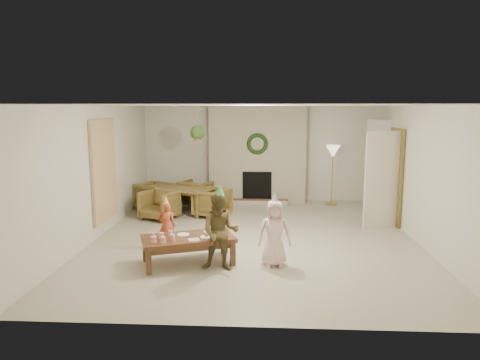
# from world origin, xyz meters

# --- Properties ---
(floor) EXTENTS (7.00, 7.00, 0.00)m
(floor) POSITION_xyz_m (0.00, 0.00, 0.00)
(floor) COLOR #B7B29E
(floor) RESTS_ON ground
(ceiling) EXTENTS (7.00, 7.00, 0.00)m
(ceiling) POSITION_xyz_m (0.00, 0.00, 2.50)
(ceiling) COLOR white
(ceiling) RESTS_ON wall_back
(wall_back) EXTENTS (7.00, 0.00, 7.00)m
(wall_back) POSITION_xyz_m (0.00, 3.50, 1.25)
(wall_back) COLOR silver
(wall_back) RESTS_ON floor
(wall_front) EXTENTS (7.00, 0.00, 7.00)m
(wall_front) POSITION_xyz_m (0.00, -3.50, 1.25)
(wall_front) COLOR silver
(wall_front) RESTS_ON floor
(wall_left) EXTENTS (0.00, 7.00, 7.00)m
(wall_left) POSITION_xyz_m (-3.00, 0.00, 1.25)
(wall_left) COLOR silver
(wall_left) RESTS_ON floor
(wall_right) EXTENTS (0.00, 7.00, 7.00)m
(wall_right) POSITION_xyz_m (3.00, 0.00, 1.25)
(wall_right) COLOR silver
(wall_right) RESTS_ON floor
(fireplace_mass) EXTENTS (2.50, 0.40, 2.50)m
(fireplace_mass) POSITION_xyz_m (0.00, 3.30, 1.25)
(fireplace_mass) COLOR #4F1915
(fireplace_mass) RESTS_ON floor
(fireplace_hearth) EXTENTS (1.60, 0.30, 0.12)m
(fireplace_hearth) POSITION_xyz_m (0.00, 2.95, 0.06)
(fireplace_hearth) COLOR #622C1B
(fireplace_hearth) RESTS_ON floor
(fireplace_firebox) EXTENTS (0.75, 0.12, 0.75)m
(fireplace_firebox) POSITION_xyz_m (0.00, 3.12, 0.45)
(fireplace_firebox) COLOR black
(fireplace_firebox) RESTS_ON floor
(fireplace_wreath) EXTENTS (0.54, 0.10, 0.54)m
(fireplace_wreath) POSITION_xyz_m (0.00, 3.07, 1.55)
(fireplace_wreath) COLOR #193815
(fireplace_wreath) RESTS_ON fireplace_mass
(floor_lamp_base) EXTENTS (0.29, 0.29, 0.03)m
(floor_lamp_base) POSITION_xyz_m (1.91, 3.00, 0.02)
(floor_lamp_base) COLOR gold
(floor_lamp_base) RESTS_ON floor
(floor_lamp_post) EXTENTS (0.03, 0.03, 1.38)m
(floor_lamp_post) POSITION_xyz_m (1.91, 3.00, 0.71)
(floor_lamp_post) COLOR gold
(floor_lamp_post) RESTS_ON floor
(floor_lamp_shade) EXTENTS (0.37, 0.37, 0.31)m
(floor_lamp_shade) POSITION_xyz_m (1.91, 3.00, 1.38)
(floor_lamp_shade) COLOR beige
(floor_lamp_shade) RESTS_ON floor_lamp_post
(bookshelf_carcass) EXTENTS (0.30, 1.00, 2.20)m
(bookshelf_carcass) POSITION_xyz_m (2.84, 2.30, 1.10)
(bookshelf_carcass) COLOR white
(bookshelf_carcass) RESTS_ON floor
(bookshelf_shelf_a) EXTENTS (0.30, 0.92, 0.03)m
(bookshelf_shelf_a) POSITION_xyz_m (2.82, 2.30, 0.45)
(bookshelf_shelf_a) COLOR white
(bookshelf_shelf_a) RESTS_ON bookshelf_carcass
(bookshelf_shelf_b) EXTENTS (0.30, 0.92, 0.03)m
(bookshelf_shelf_b) POSITION_xyz_m (2.82, 2.30, 0.85)
(bookshelf_shelf_b) COLOR white
(bookshelf_shelf_b) RESTS_ON bookshelf_carcass
(bookshelf_shelf_c) EXTENTS (0.30, 0.92, 0.03)m
(bookshelf_shelf_c) POSITION_xyz_m (2.82, 2.30, 1.25)
(bookshelf_shelf_c) COLOR white
(bookshelf_shelf_c) RESTS_ON bookshelf_carcass
(bookshelf_shelf_d) EXTENTS (0.30, 0.92, 0.03)m
(bookshelf_shelf_d) POSITION_xyz_m (2.82, 2.30, 1.65)
(bookshelf_shelf_d) COLOR white
(bookshelf_shelf_d) RESTS_ON bookshelf_carcass
(books_row_lower) EXTENTS (0.20, 0.40, 0.24)m
(books_row_lower) POSITION_xyz_m (2.80, 2.15, 0.59)
(books_row_lower) COLOR maroon
(books_row_lower) RESTS_ON bookshelf_shelf_a
(books_row_mid) EXTENTS (0.20, 0.44, 0.24)m
(books_row_mid) POSITION_xyz_m (2.80, 2.35, 0.99)
(books_row_mid) COLOR #274892
(books_row_mid) RESTS_ON bookshelf_shelf_b
(books_row_upper) EXTENTS (0.20, 0.36, 0.22)m
(books_row_upper) POSITION_xyz_m (2.80, 2.20, 1.38)
(books_row_upper) COLOR #9D6121
(books_row_upper) RESTS_ON bookshelf_shelf_c
(door_frame) EXTENTS (0.05, 0.86, 2.04)m
(door_frame) POSITION_xyz_m (2.96, 1.20, 1.02)
(door_frame) COLOR brown
(door_frame) RESTS_ON floor
(door_leaf) EXTENTS (0.77, 0.32, 2.00)m
(door_leaf) POSITION_xyz_m (2.58, 0.82, 1.00)
(door_leaf) COLOR beige
(door_leaf) RESTS_ON floor
(curtain_panel) EXTENTS (0.06, 1.20, 2.00)m
(curtain_panel) POSITION_xyz_m (-2.96, 0.20, 1.25)
(curtain_panel) COLOR beige
(curtain_panel) RESTS_ON wall_left
(dining_table) EXTENTS (1.92, 1.55, 0.59)m
(dining_table) POSITION_xyz_m (-1.85, 1.98, 0.30)
(dining_table) COLOR brown
(dining_table) RESTS_ON floor
(dining_chair_near) EXTENTS (0.93, 0.94, 0.65)m
(dining_chair_near) POSITION_xyz_m (-2.15, 1.30, 0.33)
(dining_chair_near) COLOR brown
(dining_chair_near) RESTS_ON floor
(dining_chair_far) EXTENTS (0.93, 0.94, 0.65)m
(dining_chair_far) POSITION_xyz_m (-1.54, 2.65, 0.33)
(dining_chair_far) COLOR brown
(dining_chair_far) RESTS_ON floor
(dining_chair_left) EXTENTS (0.94, 0.93, 0.65)m
(dining_chair_left) POSITION_xyz_m (-2.52, 2.28, 0.33)
(dining_chair_left) COLOR brown
(dining_chair_left) RESTS_ON floor
(dining_chair_right) EXTENTS (0.94, 0.93, 0.65)m
(dining_chair_right) POSITION_xyz_m (-1.00, 1.60, 0.33)
(dining_chair_right) COLOR brown
(dining_chair_right) RESTS_ON floor
(hanging_plant_cord) EXTENTS (0.01, 0.01, 0.70)m
(hanging_plant_cord) POSITION_xyz_m (-1.30, 1.50, 2.15)
(hanging_plant_cord) COLOR tan
(hanging_plant_cord) RESTS_ON ceiling
(hanging_plant_pot) EXTENTS (0.16, 0.16, 0.12)m
(hanging_plant_pot) POSITION_xyz_m (-1.30, 1.50, 1.80)
(hanging_plant_pot) COLOR #985231
(hanging_plant_pot) RESTS_ON hanging_plant_cord
(hanging_plant_foliage) EXTENTS (0.32, 0.32, 0.32)m
(hanging_plant_foliage) POSITION_xyz_m (-1.30, 1.50, 1.92)
(hanging_plant_foliage) COLOR #234416
(hanging_plant_foliage) RESTS_ON hanging_plant_pot
(coffee_table_top) EXTENTS (1.60, 1.17, 0.07)m
(coffee_table_top) POSITION_xyz_m (-1.02, -1.48, 0.41)
(coffee_table_top) COLOR brown
(coffee_table_top) RESTS_ON floor
(coffee_table_apron) EXTENTS (1.45, 1.03, 0.09)m
(coffee_table_apron) POSITION_xyz_m (-1.02, -1.48, 0.33)
(coffee_table_apron) COLOR brown
(coffee_table_apron) RESTS_ON floor
(coffee_leg_fl) EXTENTS (0.10, 0.10, 0.38)m
(coffee_leg_fl) POSITION_xyz_m (-1.54, -1.98, 0.19)
(coffee_leg_fl) COLOR brown
(coffee_leg_fl) RESTS_ON floor
(coffee_leg_fr) EXTENTS (0.10, 0.10, 0.38)m
(coffee_leg_fr) POSITION_xyz_m (-0.31, -1.53, 0.19)
(coffee_leg_fr) COLOR brown
(coffee_leg_fr) RESTS_ON floor
(coffee_leg_bl) EXTENTS (0.10, 0.10, 0.38)m
(coffee_leg_bl) POSITION_xyz_m (-1.74, -1.43, 0.19)
(coffee_leg_bl) COLOR brown
(coffee_leg_bl) RESTS_ON floor
(coffee_leg_br) EXTENTS (0.10, 0.10, 0.38)m
(coffee_leg_br) POSITION_xyz_m (-0.51, -0.98, 0.19)
(coffee_leg_br) COLOR brown
(coffee_leg_br) RESTS_ON floor
(cup_a) EXTENTS (0.10, 0.10, 0.10)m
(cup_a) POSITION_xyz_m (-1.49, -1.83, 0.49)
(cup_a) COLOR white
(cup_a) RESTS_ON coffee_table_top
(cup_b) EXTENTS (0.10, 0.10, 0.10)m
(cup_b) POSITION_xyz_m (-1.56, -1.62, 0.49)
(cup_b) COLOR white
(cup_b) RESTS_ON coffee_table_top
(cup_c) EXTENTS (0.10, 0.10, 0.10)m
(cup_c) POSITION_xyz_m (-1.34, -1.83, 0.49)
(cup_c) COLOR white
(cup_c) RESTS_ON coffee_table_top
(cup_d) EXTENTS (0.10, 0.10, 0.10)m
(cup_d) POSITION_xyz_m (-1.42, -1.62, 0.49)
(cup_d) COLOR white
(cup_d) RESTS_ON coffee_table_top
(cup_e) EXTENTS (0.10, 0.10, 0.10)m
(cup_e) POSITION_xyz_m (-1.23, -1.70, 0.49)
(cup_e) COLOR white
(cup_e) RESTS_ON coffee_table_top
(cup_f) EXTENTS (0.10, 0.10, 0.10)m
(cup_f) POSITION_xyz_m (-1.30, -1.49, 0.49)
(cup_f) COLOR white
(cup_f) RESTS_ON coffee_table_top
(plate_a) EXTENTS (0.26, 0.26, 0.01)m
(plate_a) POSITION_xyz_m (-1.12, -1.37, 0.45)
(plate_a) COLOR white
(plate_a) RESTS_ON coffee_table_top
(plate_b) EXTENTS (0.26, 0.26, 0.01)m
(plate_b) POSITION_xyz_m (-0.73, -1.49, 0.45)
(plate_b) COLOR white
(plate_b) RESTS_ON coffee_table_top
(plate_c) EXTENTS (0.26, 0.26, 0.01)m
(plate_c) POSITION_xyz_m (-0.59, -1.21, 0.45)
(plate_c) COLOR white
(plate_c) RESTS_ON coffee_table_top
(food_scoop) EXTENTS (0.10, 0.10, 0.08)m
(food_scoop) POSITION_xyz_m (-0.73, -1.49, 0.49)
(food_scoop) COLOR tan
(food_scoop) RESTS_ON plate_b
(napkin_left) EXTENTS (0.21, 0.21, 0.01)m
(napkin_left) POSITION_xyz_m (-0.90, -1.65, 0.45)
(napkin_left) COLOR beige
(napkin_left) RESTS_ON coffee_table_top
(napkin_right) EXTENTS (0.21, 0.21, 0.01)m
(napkin_right) POSITION_xyz_m (-0.73, -1.16, 0.45)
(napkin_right) COLOR beige
(napkin_right) RESTS_ON coffee_table_top
(child_red) EXTENTS (0.34, 0.25, 0.85)m
(child_red) POSITION_xyz_m (-1.52, -0.80, 0.42)
(child_red) COLOR #B64627
(child_red) RESTS_ON floor
(party_hat_red) EXTENTS (0.14, 0.14, 0.16)m
(party_hat_red) POSITION_xyz_m (-1.52, -0.80, 0.88)
(party_hat_red) COLOR #F7F052
(party_hat_red) RESTS_ON child_red
(child_plaid) EXTENTS (0.60, 0.47, 1.20)m
(child_plaid) POSITION_xyz_m (-0.49, -1.73, 0.60)
(child_plaid) COLOR brown
(child_plaid) RESTS_ON floor
(party_hat_plaid) EXTENTS (0.18, 0.18, 0.20)m
(party_hat_plaid) POSITION_xyz_m (-0.49, -1.73, 1.25)
(party_hat_plaid) COLOR #54C569
(party_hat_plaid) RESTS_ON child_plaid
(child_pink) EXTENTS (0.53, 0.36, 1.05)m
(child_pink) POSITION_xyz_m (0.34, -1.50, 0.53)
(child_pink) COLOR #FDCDCA
(child_pink) RESTS_ON floor
(party_hat_pink) EXTENTS (0.15, 0.15, 0.19)m
(party_hat_pink) POSITION_xyz_m (0.34, -1.50, 1.09)
(party_hat_pink) COLOR #BABBC2
(party_hat_pink) RESTS_ON child_pink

